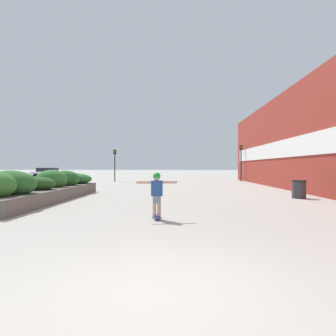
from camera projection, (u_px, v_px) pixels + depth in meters
name	position (u px, v px, depth m)	size (l,w,h in m)	color
ground_plane	(158.00, 295.00, 3.75)	(300.00, 300.00, 0.00)	#ADA89E
building_wall_right	(320.00, 133.00, 16.51)	(0.67, 41.54, 6.37)	maroon
planter_box	(43.00, 187.00, 14.13)	(2.10, 10.34, 1.35)	#605B54
skateboard	(157.00, 217.00, 9.12)	(0.30, 0.70, 0.09)	navy
skateboarder	(157.00, 190.00, 9.12)	(1.13, 0.27, 1.22)	tan
trash_bin	(299.00, 189.00, 15.21)	(0.66, 0.66, 0.84)	#38383D
car_leftmost	(48.00, 173.00, 40.12)	(3.97, 1.96, 1.34)	silver
car_center_left	(312.00, 173.00, 38.37)	(4.33, 1.93, 1.47)	silver
traffic_light_left	(115.00, 160.00, 32.58)	(0.28, 0.30, 3.17)	black
traffic_light_right	(241.00, 157.00, 33.14)	(0.28, 0.30, 3.65)	black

